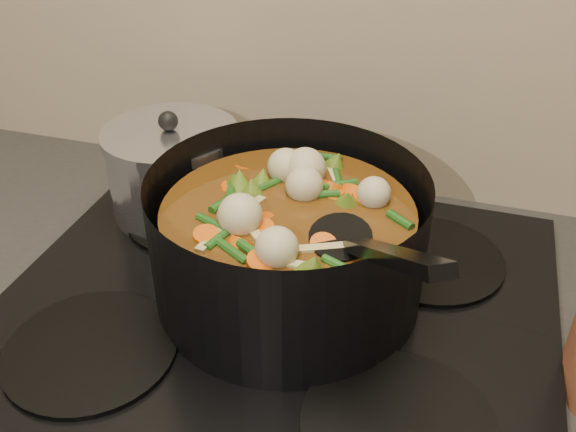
# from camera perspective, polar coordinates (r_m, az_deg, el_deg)

# --- Properties ---
(stovetop) EXTENTS (0.62, 0.54, 0.03)m
(stovetop) POSITION_cam_1_polar(r_m,az_deg,el_deg) (0.74, -1.10, -8.15)
(stovetop) COLOR black
(stovetop) RESTS_ON counter
(stockpot) EXTENTS (0.38, 0.40, 0.22)m
(stockpot) POSITION_cam_1_polar(r_m,az_deg,el_deg) (0.71, 0.03, -2.37)
(stockpot) COLOR black
(stockpot) RESTS_ON stovetop
(saucepan) EXTENTS (0.18, 0.18, 0.15)m
(saucepan) POSITION_cam_1_polar(r_m,az_deg,el_deg) (0.88, -10.13, 4.03)
(saucepan) COLOR silver
(saucepan) RESTS_ON stovetop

